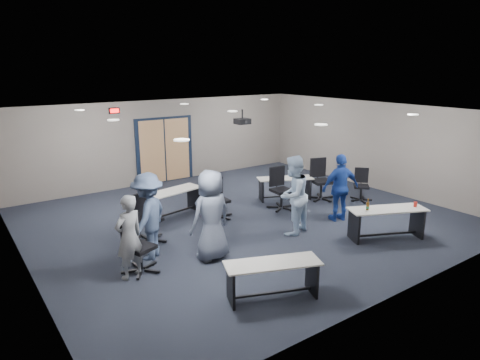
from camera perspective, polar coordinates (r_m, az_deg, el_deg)
floor at (r=10.89m, az=0.55°, el=-5.19°), size 10.00×10.00×0.00m
back_wall at (r=14.31m, az=-10.11°, el=5.10°), size 10.00×0.04×2.70m
front_wall at (r=7.49m, az=21.30°, el=-4.87°), size 10.00×0.04×2.70m
left_wall at (r=8.67m, az=-27.29°, el=-2.88°), size 0.04×9.00×2.70m
right_wall at (r=13.97m, az=17.45°, el=4.40°), size 0.04×9.00×2.70m
ceiling at (r=10.27m, az=0.59°, el=9.08°), size 10.00×9.00×0.04m
double_door at (r=14.34m, az=-9.99°, el=3.90°), size 2.00×0.07×2.20m
exit_sign at (r=13.52m, az=-16.42°, el=8.86°), size 0.32×0.07×0.18m
ceiling_projector at (r=10.88m, az=0.32°, el=7.86°), size 0.35×0.32×0.37m
ceiling_can_lights at (r=10.48m, az=-0.23°, el=9.04°), size 6.24×5.74×0.02m
table_front_left at (r=7.25m, az=4.35°, el=-12.35°), size 1.67×1.08×0.64m
table_front_right at (r=10.10m, az=18.96°, el=-4.77°), size 1.81×1.25×0.96m
table_back_left at (r=11.04m, az=-9.15°, el=-2.54°), size 1.76×0.87×0.68m
table_back_right at (r=12.39m, az=6.02°, el=-0.62°), size 1.65×1.14×0.64m
chair_back_a at (r=9.54m, az=-12.08°, el=-5.02°), size 0.91×0.91×1.10m
chair_back_b at (r=10.81m, az=-2.77°, el=-2.53°), size 0.67×0.67×1.01m
chair_back_c at (r=11.51m, az=5.59°, el=-1.17°), size 0.78×0.78×1.13m
chair_back_d at (r=12.48m, az=10.81°, el=0.03°), size 0.93×0.93×1.18m
chair_loose_left at (r=8.24m, az=-13.20°, el=-8.48°), size 0.87×0.87×1.07m
chair_loose_right at (r=12.67m, az=15.89°, el=-0.65°), size 0.83×0.83×0.93m
person_gray at (r=7.99m, az=-14.58°, el=-7.37°), size 0.66×0.53×1.58m
person_plaid at (r=8.46m, az=-3.86°, el=-4.71°), size 0.94×0.66×1.83m
person_lightblue at (r=9.78m, az=7.04°, el=-2.04°), size 1.07×0.94×1.83m
person_navy at (r=10.85m, az=13.24°, el=-1.00°), size 1.06×0.66×1.69m
person_back at (r=8.67m, az=-12.13°, el=-4.76°), size 1.29×1.24×1.76m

